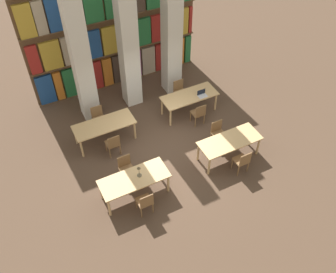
# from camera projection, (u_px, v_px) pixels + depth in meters

# --- Properties ---
(ground_plane) EXTENTS (40.00, 40.00, 0.00)m
(ground_plane) POSITION_uv_depth(u_px,v_px,m) (166.00, 149.00, 12.48)
(ground_plane) COLOR #4C3828
(bookshelf_bank) EXTENTS (6.51, 0.35, 5.50)m
(bookshelf_bank) POSITION_uv_depth(u_px,v_px,m) (113.00, 22.00, 13.23)
(bookshelf_bank) COLOR brown
(bookshelf_bank) RESTS_ON ground_plane
(pillar_left) EXTENTS (0.58, 0.58, 6.00)m
(pillar_left) POSITION_uv_depth(u_px,v_px,m) (77.00, 41.00, 11.57)
(pillar_left) COLOR beige
(pillar_left) RESTS_ON ground_plane
(pillar_center) EXTENTS (0.58, 0.58, 6.00)m
(pillar_center) POSITION_uv_depth(u_px,v_px,m) (127.00, 29.00, 12.10)
(pillar_center) COLOR beige
(pillar_center) RESTS_ON ground_plane
(pillar_right) EXTENTS (0.58, 0.58, 6.00)m
(pillar_right) POSITION_uv_depth(u_px,v_px,m) (172.00, 18.00, 12.63)
(pillar_right) COLOR beige
(pillar_right) RESTS_ON ground_plane
(reading_table_0) EXTENTS (2.01, 0.82, 0.77)m
(reading_table_0) POSITION_uv_depth(u_px,v_px,m) (134.00, 180.00, 10.69)
(reading_table_0) COLOR tan
(reading_table_0) RESTS_ON ground_plane
(chair_0) EXTENTS (0.42, 0.40, 0.89)m
(chair_0) POSITION_uv_depth(u_px,v_px,m) (145.00, 202.00, 10.40)
(chair_0) COLOR brown
(chair_0) RESTS_ON ground_plane
(chair_1) EXTENTS (0.42, 0.40, 0.89)m
(chair_1) POSITION_uv_depth(u_px,v_px,m) (126.00, 168.00, 11.27)
(chair_1) COLOR brown
(chair_1) RESTS_ON ground_plane
(desk_lamp_0) EXTENTS (0.14, 0.14, 0.39)m
(desk_lamp_0) POSITION_uv_depth(u_px,v_px,m) (139.00, 170.00, 10.51)
(desk_lamp_0) COLOR brown
(desk_lamp_0) RESTS_ON reading_table_0
(reading_table_1) EXTENTS (2.01, 0.82, 0.77)m
(reading_table_1) POSITION_uv_depth(u_px,v_px,m) (230.00, 142.00, 11.74)
(reading_table_1) COLOR tan
(reading_table_1) RESTS_ON ground_plane
(chair_2) EXTENTS (0.42, 0.40, 0.89)m
(chair_2) POSITION_uv_depth(u_px,v_px,m) (242.00, 161.00, 11.46)
(chair_2) COLOR brown
(chair_2) RESTS_ON ground_plane
(chair_3) EXTENTS (0.42, 0.40, 0.89)m
(chair_3) POSITION_uv_depth(u_px,v_px,m) (218.00, 132.00, 12.33)
(chair_3) COLOR brown
(chair_3) RESTS_ON ground_plane
(reading_table_2) EXTENTS (2.01, 0.82, 0.77)m
(reading_table_2) POSITION_uv_depth(u_px,v_px,m) (104.00, 126.00, 12.25)
(reading_table_2) COLOR tan
(reading_table_2) RESTS_ON ground_plane
(chair_4) EXTENTS (0.42, 0.40, 0.89)m
(chair_4) POSITION_uv_depth(u_px,v_px,m) (113.00, 144.00, 11.97)
(chair_4) COLOR brown
(chair_4) RESTS_ON ground_plane
(chair_5) EXTENTS (0.42, 0.40, 0.89)m
(chair_5) POSITION_uv_depth(u_px,v_px,m) (98.00, 118.00, 12.84)
(chair_5) COLOR brown
(chair_5) RESTS_ON ground_plane
(reading_table_3) EXTENTS (2.01, 0.82, 0.77)m
(reading_table_3) POSITION_uv_depth(u_px,v_px,m) (189.00, 97.00, 13.29)
(reading_table_3) COLOR tan
(reading_table_3) RESTS_ON ground_plane
(chair_6) EXTENTS (0.42, 0.40, 0.89)m
(chair_6) POSITION_uv_depth(u_px,v_px,m) (199.00, 113.00, 12.99)
(chair_6) COLOR brown
(chair_6) RESTS_ON ground_plane
(chair_7) EXTENTS (0.42, 0.40, 0.89)m
(chair_7) POSITION_uv_depth(u_px,v_px,m) (180.00, 91.00, 13.86)
(chair_7) COLOR brown
(chair_7) RESTS_ON ground_plane
(laptop) EXTENTS (0.32, 0.22, 0.21)m
(laptop) POSITION_uv_depth(u_px,v_px,m) (202.00, 95.00, 13.19)
(laptop) COLOR silver
(laptop) RESTS_ON reading_table_3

